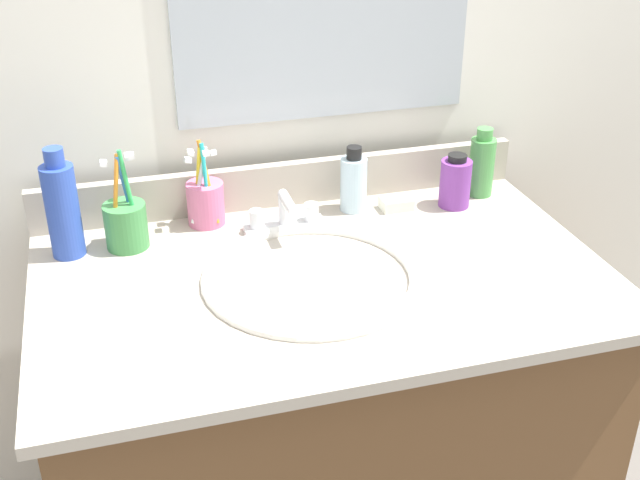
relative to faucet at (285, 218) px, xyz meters
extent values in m
cube|color=brown|center=(0.03, -0.18, -0.41)|extent=(0.97, 0.58, 0.72)
cube|color=#B2A899|center=(0.03, -0.18, -0.04)|extent=(1.01, 0.63, 0.02)
cube|color=#B2A899|center=(0.03, 0.12, 0.02)|extent=(1.01, 0.02, 0.09)
cube|color=white|center=(0.03, 0.18, -0.12)|extent=(2.11, 0.04, 1.30)
torus|color=white|center=(0.00, -0.19, -0.02)|extent=(0.39, 0.39, 0.02)
ellipsoid|color=white|center=(0.00, -0.19, -0.07)|extent=(0.33, 0.33, 0.11)
cylinder|color=#B2B5BA|center=(0.00, -0.19, -0.10)|extent=(0.04, 0.04, 0.01)
cube|color=silver|center=(0.00, 0.01, -0.02)|extent=(0.16, 0.05, 0.01)
cylinder|color=silver|center=(0.00, 0.01, 0.01)|extent=(0.02, 0.02, 0.06)
cylinder|color=silver|center=(0.00, -0.03, 0.04)|extent=(0.02, 0.09, 0.02)
cylinder|color=silver|center=(-0.06, 0.01, 0.00)|extent=(0.03, 0.03, 0.04)
cylinder|color=silver|center=(0.05, 0.01, 0.00)|extent=(0.03, 0.03, 0.04)
cylinder|color=#2D4CB2|center=(-0.41, 0.02, 0.06)|extent=(0.06, 0.06, 0.18)
cylinder|color=#2D4CB2|center=(-0.41, 0.02, 0.16)|extent=(0.04, 0.04, 0.03)
cylinder|color=silver|center=(0.16, 0.05, 0.03)|extent=(0.05, 0.05, 0.11)
cylinder|color=black|center=(0.16, 0.05, 0.10)|extent=(0.03, 0.03, 0.03)
cylinder|color=#7A3899|center=(0.36, 0.01, 0.02)|extent=(0.06, 0.06, 0.10)
cylinder|color=black|center=(0.36, 0.01, 0.08)|extent=(0.04, 0.04, 0.01)
cylinder|color=#4C9E4C|center=(0.44, 0.05, 0.03)|extent=(0.05, 0.05, 0.12)
cylinder|color=#4C9E4C|center=(0.44, 0.05, 0.11)|extent=(0.03, 0.03, 0.02)
cylinder|color=#3F8C47|center=(-0.30, 0.02, 0.02)|extent=(0.08, 0.08, 0.09)
cylinder|color=orange|center=(-0.31, 0.01, 0.07)|extent=(0.03, 0.02, 0.18)
cube|color=white|center=(-0.32, 0.01, 0.15)|extent=(0.01, 0.02, 0.01)
cylinder|color=green|center=(-0.29, 0.01, 0.07)|extent=(0.03, 0.01, 0.18)
cube|color=white|center=(-0.28, 0.01, 0.16)|extent=(0.01, 0.02, 0.01)
cylinder|color=blue|center=(-0.29, 0.03, 0.07)|extent=(0.03, 0.03, 0.17)
cube|color=white|center=(-0.28, 0.04, 0.14)|extent=(0.01, 0.02, 0.01)
cylinder|color=#D16693|center=(-0.14, 0.07, 0.02)|extent=(0.07, 0.07, 0.09)
cylinder|color=orange|center=(-0.14, 0.06, 0.07)|extent=(0.03, 0.05, 0.16)
cube|color=white|center=(-0.13, 0.04, 0.13)|extent=(0.01, 0.02, 0.01)
cylinder|color=yellow|center=(-0.15, 0.08, 0.06)|extent=(0.03, 0.01, 0.15)
cube|color=white|center=(-0.16, 0.08, 0.12)|extent=(0.01, 0.02, 0.01)
cylinder|color=white|center=(-0.15, 0.07, 0.06)|extent=(0.05, 0.03, 0.15)
cube|color=white|center=(-0.17, 0.06, 0.12)|extent=(0.01, 0.02, 0.01)
cylinder|color=#26B2B2|center=(-0.14, 0.06, 0.06)|extent=(0.01, 0.03, 0.16)
cube|color=white|center=(-0.14, 0.05, 0.13)|extent=(0.01, 0.02, 0.01)
cube|color=white|center=(0.24, 0.03, -0.02)|extent=(0.06, 0.04, 0.02)
camera|label=1|loc=(-0.32, -1.36, 0.69)|focal=44.98mm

